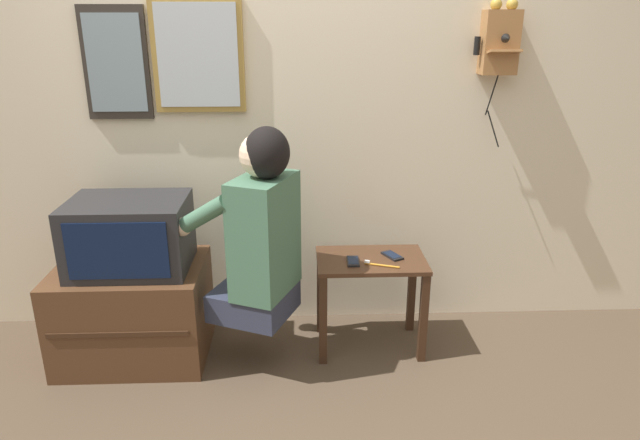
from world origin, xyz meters
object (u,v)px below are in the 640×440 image
at_px(person, 260,231).
at_px(cell_phone_spare, 392,256).
at_px(wall_phone_antique, 500,41).
at_px(framed_picture, 116,63).
at_px(cell_phone_held, 353,261).
at_px(toothbrush, 379,265).
at_px(television, 130,235).
at_px(wall_mirror, 198,56).

relative_size(person, cell_phone_spare, 6.87).
height_order(person, wall_phone_antique, wall_phone_antique).
xyz_separation_m(framed_picture, cell_phone_held, (1.19, -0.37, -0.95)).
distance_m(framed_picture, cell_phone_spare, 1.72).
distance_m(person, toothbrush, 0.63).
bearing_deg(cell_phone_held, cell_phone_spare, 18.44).
height_order(person, cell_phone_spare, person).
distance_m(television, framed_picture, 0.87).
xyz_separation_m(person, framed_picture, (-0.73, 0.49, 0.73)).
bearing_deg(wall_phone_antique, cell_phone_held, -156.82).
height_order(wall_phone_antique, toothbrush, wall_phone_antique).
bearing_deg(cell_phone_spare, wall_mirror, 135.97).
distance_m(television, wall_phone_antique, 2.09).
relative_size(framed_picture, wall_mirror, 0.99).
relative_size(wall_mirror, cell_phone_held, 4.49).
height_order(wall_phone_antique, framed_picture, wall_phone_antique).
relative_size(framed_picture, toothbrush, 3.27).
distance_m(person, cell_phone_spare, 0.73).
bearing_deg(wall_phone_antique, framed_picture, 178.68).
height_order(wall_mirror, cell_phone_spare, wall_mirror).
bearing_deg(cell_phone_spare, television, 155.60).
bearing_deg(framed_picture, television, -77.64).
height_order(television, cell_phone_held, television).
bearing_deg(cell_phone_held, toothbrush, -19.87).
distance_m(person, wall_phone_antique, 1.54).
relative_size(television, wall_mirror, 1.01).
bearing_deg(framed_picture, wall_phone_antique, -1.32).
xyz_separation_m(television, wall_mirror, (0.34, 0.36, 0.83)).
height_order(wall_phone_antique, wall_mirror, wall_mirror).
height_order(person, toothbrush, person).
height_order(person, framed_picture, framed_picture).
relative_size(television, cell_phone_spare, 4.12).
distance_m(wall_phone_antique, framed_picture, 1.94).
distance_m(framed_picture, wall_mirror, 0.42).
xyz_separation_m(cell_phone_held, toothbrush, (0.13, -0.05, 0.00)).
bearing_deg(framed_picture, cell_phone_spare, -12.23).
bearing_deg(television, person, -11.07).
height_order(person, television, person).
bearing_deg(toothbrush, television, 107.06).
bearing_deg(television, toothbrush, -2.45).
relative_size(wall_mirror, cell_phone_spare, 4.09).
relative_size(wall_mirror, toothbrush, 3.29).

